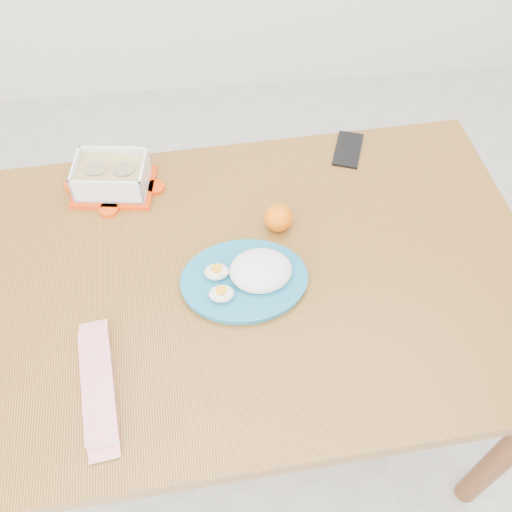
{
  "coord_description": "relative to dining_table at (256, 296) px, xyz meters",
  "views": [
    {
      "loc": [
        -0.26,
        -0.65,
        1.76
      ],
      "look_at": [
        -0.18,
        0.06,
        0.81
      ],
      "focal_mm": 40.0,
      "sensor_mm": 36.0,
      "label": 1
    }
  ],
  "objects": [
    {
      "name": "ground",
      "position": [
        0.18,
        -0.06,
        -0.66
      ],
      "size": [
        3.5,
        3.5,
        0.0
      ],
      "primitive_type": "plane",
      "color": "#B7B7B2",
      "rests_on": "ground"
    },
    {
      "name": "dining_table",
      "position": [
        0.0,
        0.0,
        0.0
      ],
      "size": [
        1.29,
        0.9,
        0.75
      ],
      "rotation": [
        0.0,
        0.0,
        0.06
      ],
      "color": "olive",
      "rests_on": "ground"
    },
    {
      "name": "food_container",
      "position": [
        -0.31,
        0.29,
        0.13
      ],
      "size": [
        0.21,
        0.17,
        0.08
      ],
      "rotation": [
        0.0,
        0.0,
        -0.14
      ],
      "color": "#E53706",
      "rests_on": "dining_table"
    },
    {
      "name": "orange_fruit",
      "position": [
        0.06,
        0.12,
        0.13
      ],
      "size": [
        0.06,
        0.06,
        0.06
      ],
      "primitive_type": "sphere",
      "color": "#E55B04",
      "rests_on": "dining_table"
    },
    {
      "name": "rice_plate",
      "position": [
        -0.02,
        -0.02,
        0.12
      ],
      "size": [
        0.27,
        0.27,
        0.07
      ],
      "rotation": [
        0.0,
        0.0,
        0.02
      ],
      "color": "#1B6E95",
      "rests_on": "dining_table"
    },
    {
      "name": "candy_bar",
      "position": [
        -0.32,
        -0.23,
        0.11
      ],
      "size": [
        0.09,
        0.24,
        0.02
      ],
      "primitive_type": "cube",
      "rotation": [
        0.0,
        0.0,
        1.7
      ],
      "color": "red",
      "rests_on": "dining_table"
    },
    {
      "name": "smartphone",
      "position": [
        0.28,
        0.36,
        0.1
      ],
      "size": [
        0.1,
        0.14,
        0.01
      ],
      "primitive_type": "cube",
      "rotation": [
        0.0,
        0.0,
        -0.34
      ],
      "color": "black",
      "rests_on": "dining_table"
    }
  ]
}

